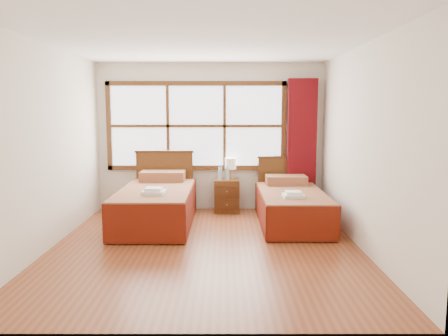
{
  "coord_description": "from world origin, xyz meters",
  "views": [
    {
      "loc": [
        0.24,
        -5.52,
        1.76
      ],
      "look_at": [
        0.24,
        0.7,
        0.95
      ],
      "focal_mm": 35.0,
      "sensor_mm": 36.0,
      "label": 1
    }
  ],
  "objects": [
    {
      "name": "curtain",
      "position": [
        1.6,
        2.11,
        1.17
      ],
      "size": [
        0.5,
        0.16,
        2.3
      ],
      "primitive_type": "cube",
      "color": "#5C090E",
      "rests_on": "wall_back"
    },
    {
      "name": "floor",
      "position": [
        0.0,
        0.0,
        0.0
      ],
      "size": [
        4.5,
        4.5,
        0.0
      ],
      "primitive_type": "plane",
      "color": "brown",
      "rests_on": "ground"
    },
    {
      "name": "towels_right",
      "position": [
        1.25,
        0.7,
        0.56
      ],
      "size": [
        0.31,
        0.27,
        0.09
      ],
      "rotation": [
        0.0,
        0.0,
        0.04
      ],
      "color": "white",
      "rests_on": "bed_right"
    },
    {
      "name": "wall_back",
      "position": [
        0.0,
        2.25,
        1.3
      ],
      "size": [
        4.0,
        0.0,
        4.0
      ],
      "primitive_type": "plane",
      "rotation": [
        1.57,
        0.0,
        0.0
      ],
      "color": "silver",
      "rests_on": "floor"
    },
    {
      "name": "wall_right",
      "position": [
        2.0,
        0.0,
        1.3
      ],
      "size": [
        0.0,
        4.5,
        4.5
      ],
      "primitive_type": "plane",
      "rotation": [
        1.57,
        0.0,
        -1.57
      ],
      "color": "silver",
      "rests_on": "floor"
    },
    {
      "name": "lamp",
      "position": [
        0.35,
        2.03,
        0.84
      ],
      "size": [
        0.19,
        0.19,
        0.37
      ],
      "color": "#C0893D",
      "rests_on": "nightstand"
    },
    {
      "name": "bed_left",
      "position": [
        -0.81,
        1.2,
        0.33
      ],
      "size": [
        1.1,
        2.13,
        1.07
      ],
      "color": "#40210D",
      "rests_on": "floor"
    },
    {
      "name": "window",
      "position": [
        -0.25,
        2.21,
        1.5
      ],
      "size": [
        3.16,
        0.06,
        1.56
      ],
      "color": "white",
      "rests_on": "wall_back"
    },
    {
      "name": "bed_right",
      "position": [
        1.3,
        1.2,
        0.3
      ],
      "size": [
        1.01,
        2.03,
        0.97
      ],
      "color": "#40210D",
      "rests_on": "floor"
    },
    {
      "name": "bottle_far",
      "position": [
        0.3,
        1.96,
        0.69
      ],
      "size": [
        0.06,
        0.06,
        0.24
      ],
      "color": "#A3C1D1",
      "rests_on": "nightstand"
    },
    {
      "name": "wall_left",
      "position": [
        -2.0,
        0.0,
        1.3
      ],
      "size": [
        0.0,
        4.5,
        4.5
      ],
      "primitive_type": "plane",
      "rotation": [
        1.57,
        0.0,
        1.57
      ],
      "color": "silver",
      "rests_on": "floor"
    },
    {
      "name": "ceiling",
      "position": [
        0.0,
        0.0,
        2.6
      ],
      "size": [
        4.5,
        4.5,
        0.0
      ],
      "primitive_type": "plane",
      "rotation": [
        3.14,
        0.0,
        0.0
      ],
      "color": "white",
      "rests_on": "wall_back"
    },
    {
      "name": "towels_left",
      "position": [
        -0.77,
        0.68,
        0.61
      ],
      "size": [
        0.34,
        0.3,
        0.09
      ],
      "rotation": [
        0.0,
        0.0,
        -0.09
      ],
      "color": "white",
      "rests_on": "bed_left"
    },
    {
      "name": "nightstand",
      "position": [
        0.29,
        1.99,
        0.29
      ],
      "size": [
        0.43,
        0.43,
        0.58
      ],
      "color": "#4F2C11",
      "rests_on": "floor"
    },
    {
      "name": "bottle_near",
      "position": [
        0.17,
        1.98,
        0.69
      ],
      "size": [
        0.07,
        0.07,
        0.25
      ],
      "color": "#A3C1D1",
      "rests_on": "nightstand"
    }
  ]
}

